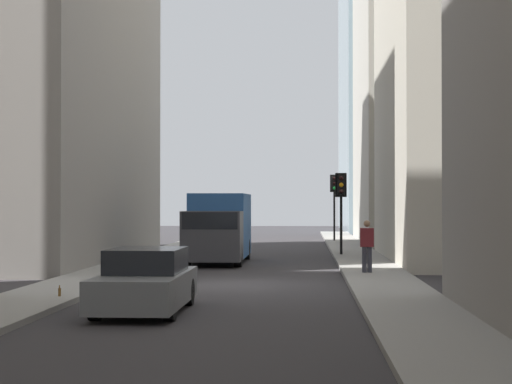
{
  "coord_description": "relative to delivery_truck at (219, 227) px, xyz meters",
  "views": [
    {
      "loc": [
        -25.02,
        -2.17,
        2.4
      ],
      "look_at": [
        14.81,
        0.2,
        2.99
      ],
      "focal_mm": 58.79,
      "sensor_mm": 36.0,
      "label": 1
    }
  ],
  "objects": [
    {
      "name": "ground_plane",
      "position": [
        -9.16,
        -1.4,
        -1.46
      ],
      "size": [
        135.0,
        135.0,
        0.0
      ],
      "primitive_type": "plane",
      "color": "#302D30"
    },
    {
      "name": "sidewalk_right",
      "position": [
        -9.16,
        3.1,
        -1.39
      ],
      "size": [
        90.0,
        2.2,
        0.14
      ],
      "primitive_type": "cube",
      "color": "gray",
      "rests_on": "ground_plane"
    },
    {
      "name": "sidewalk_left",
      "position": [
        -9.16,
        -5.9,
        -1.39
      ],
      "size": [
        90.0,
        2.2,
        0.14
      ],
      "primitive_type": "cube",
      "color": "gray",
      "rests_on": "ground_plane"
    },
    {
      "name": "delivery_truck",
      "position": [
        0.0,
        0.0,
        0.0
      ],
      "size": [
        6.46,
        2.25,
        2.84
      ],
      "color": "#285699",
      "rests_on": "ground_plane"
    },
    {
      "name": "hatchback_grey",
      "position": [
        -15.7,
        -0.0,
        -0.8
      ],
      "size": [
        4.3,
        1.78,
        1.42
      ],
      "color": "slate",
      "rests_on": "ground_plane"
    },
    {
      "name": "traffic_light_midblock",
      "position": [
        18.52,
        -5.36,
        1.72
      ],
      "size": [
        0.43,
        0.52,
        4.14
      ],
      "color": "black",
      "rests_on": "sidewalk_left"
    },
    {
      "name": "traffic_light_far_junction",
      "position": [
        3.97,
        -5.17,
        1.39
      ],
      "size": [
        0.43,
        0.52,
        3.7
      ],
      "color": "black",
      "rests_on": "sidewalk_left"
    },
    {
      "name": "pedestrian",
      "position": [
        -6.16,
        -5.6,
        -0.38
      ],
      "size": [
        0.26,
        0.44,
        1.73
      ],
      "color": "#33333D",
      "rests_on": "sidewalk_left"
    },
    {
      "name": "discarded_bottle",
      "position": [
        -13.87,
        2.49,
        -1.21
      ],
      "size": [
        0.07,
        0.07,
        0.27
      ],
      "color": "brown",
      "rests_on": "sidewalk_right"
    }
  ]
}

